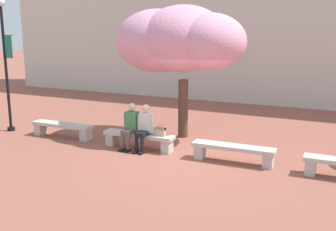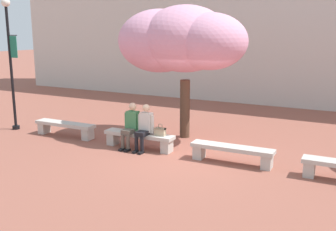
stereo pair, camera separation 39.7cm
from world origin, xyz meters
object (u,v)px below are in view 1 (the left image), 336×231
Objects in this scene: person_seated_right at (145,126)px; person_seated_left at (131,124)px; stone_bench_near_west at (139,138)px; stone_bench_center at (233,151)px; lamp_post_with_banner at (5,53)px; cherry_tree_main at (179,40)px; handbag at (160,131)px; stone_bench_west_end at (62,128)px.

person_seated_left is at bearing -180.00° from person_seated_right.
person_seated_left is (-0.22, -0.05, 0.39)m from stone_bench_near_west.
person_seated_left is at bearing -178.97° from stone_bench_center.
lamp_post_with_banner is (-5.10, -0.03, 1.87)m from person_seated_right.
cherry_tree_main is 0.95× the size of lamp_post_with_banner.
handbag is 5.90m from lamp_post_with_banner.
person_seated_left is at bearing -1.21° from stone_bench_west_end.
lamp_post_with_banner is (-5.55, -0.11, 1.99)m from handbag.
person_seated_right is 3.81× the size of handbag.
cherry_tree_main is at bearing 81.00° from person_seated_right.
person_seated_left is 2.95m from cherry_tree_main.
lamp_post_with_banner is at bearing -177.77° from stone_bench_west_end.
stone_bench_center is at bearing -36.31° from cherry_tree_main.
stone_bench_near_west is 1.00× the size of stone_bench_center.
person_seated_left is 0.91m from handbag.
stone_bench_near_west is 0.49× the size of lamp_post_with_banner.
stone_bench_west_end and stone_bench_center have the same top height.
person_seated_left is 0.32× the size of cherry_tree_main.
lamp_post_with_banner reaches higher than person_seated_left.
person_seated_left is 0.30× the size of lamp_post_with_banner.
cherry_tree_main reaches higher than person_seated_right.
lamp_post_with_banner reaches higher than cherry_tree_main.
stone_bench_center is 0.49× the size of lamp_post_with_banner.
handbag is at bearing 179.22° from stone_bench_center.
cherry_tree_main is 5.66m from lamp_post_with_banner.
lamp_post_with_banner is at bearing -179.67° from person_seated_right.
stone_bench_west_end is 2.75m from stone_bench_near_west.
handbag is at bearing 0.48° from stone_bench_west_end.
person_seated_left is at bearing -166.56° from stone_bench_near_west.
stone_bench_center is at bearing -0.78° from handbag.
lamp_post_with_banner is at bearing -179.38° from stone_bench_center.
stone_bench_center is 2.10m from handbag.
stone_bench_west_end is 3.44m from handbag.
stone_bench_near_west is 5.38m from lamp_post_with_banner.
cherry_tree_main reaches higher than person_seated_left.
stone_bench_center is 1.64× the size of person_seated_right.
handbag is at bearing -83.78° from cherry_tree_main.
handbag is (0.45, 0.08, -0.12)m from person_seated_right.
person_seated_right is 5.44m from lamp_post_with_banner.
cherry_tree_main reaches higher than handbag.
stone_bench_center is at bearing 1.03° from person_seated_left.
stone_bench_near_west is 3.19m from cherry_tree_main.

